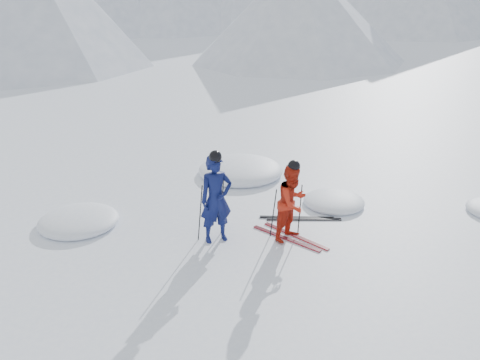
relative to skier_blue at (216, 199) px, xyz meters
name	(u,v)px	position (x,y,z in m)	size (l,w,h in m)	color
ground	(329,216)	(2.79, -0.14, -0.94)	(160.00, 160.00, 0.00)	white
skier_blue	(216,199)	(0.00, 0.00, 0.00)	(0.69, 0.45, 1.88)	#0C1348
skier_red	(292,203)	(1.44, -0.63, -0.12)	(0.80, 0.62, 1.64)	#B21F0E
pole_blue_left	(200,213)	(-0.30, 0.15, -0.31)	(0.02, 0.02, 1.25)	black
pole_blue_right	(222,206)	(0.25, 0.25, -0.31)	(0.02, 0.02, 1.25)	black
pole_red_left	(273,213)	(1.14, -0.38, -0.39)	(0.02, 0.02, 1.10)	black
pole_red_right	(300,209)	(1.74, -0.48, -0.39)	(0.02, 0.02, 1.10)	black
ski_worn_left	(286,238)	(1.32, -0.63, -0.92)	(0.09, 1.70, 0.03)	black
ski_worn_right	(296,236)	(1.56, -0.63, -0.92)	(0.09, 1.70, 0.03)	black
ski_loose_a	(297,217)	(2.07, 0.11, -0.92)	(0.09, 1.70, 0.03)	black
ski_loose_b	(304,219)	(2.17, -0.04, -0.92)	(0.09, 1.70, 0.03)	black
snow_lumps	(241,191)	(1.65, 2.10, -0.94)	(10.41, 6.77, 0.52)	white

